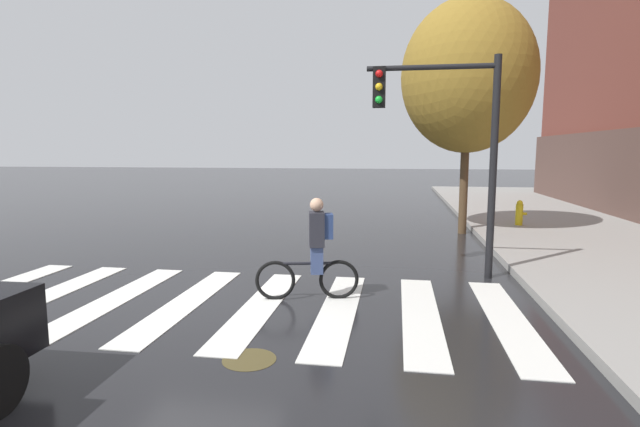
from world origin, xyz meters
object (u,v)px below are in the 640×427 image
(cyclist, at_px, (315,249))
(traffic_light_near, at_px, (449,129))
(fire_hydrant, at_px, (519,213))
(street_tree_near, at_px, (468,76))
(manhole_cover, at_px, (249,359))

(cyclist, bearing_deg, traffic_light_near, 39.60)
(fire_hydrant, bearing_deg, street_tree_near, -152.57)
(manhole_cover, distance_m, fire_hydrant, 11.76)
(manhole_cover, relative_size, fire_hydrant, 0.82)
(traffic_light_near, distance_m, fire_hydrant, 7.13)
(manhole_cover, bearing_deg, cyclist, 81.22)
(fire_hydrant, relative_size, street_tree_near, 0.12)
(fire_hydrant, height_order, street_tree_near, street_tree_near)
(traffic_light_near, xyz_separation_m, street_tree_near, (1.00, 5.16, 1.70))
(manhole_cover, distance_m, cyclist, 2.58)
(fire_hydrant, xyz_separation_m, street_tree_near, (-1.83, -0.95, 4.03))
(street_tree_near, bearing_deg, fire_hydrant, 27.43)
(traffic_light_near, relative_size, fire_hydrant, 5.38)
(manhole_cover, xyz_separation_m, cyclist, (0.37, 2.41, 0.84))
(cyclist, xyz_separation_m, traffic_light_near, (2.27, 1.87, 2.02))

